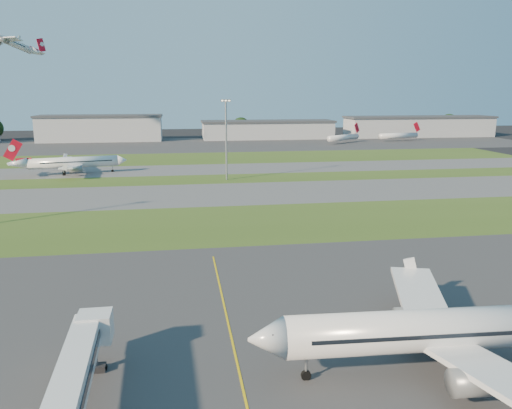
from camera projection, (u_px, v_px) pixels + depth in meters
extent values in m
plane|color=black|center=(188.00, 343.00, 56.55)|extent=(700.00, 700.00, 0.00)
cube|color=#333335|center=(188.00, 343.00, 56.55)|extent=(300.00, 70.00, 0.01)
cube|color=#3A541C|center=(182.00, 226.00, 106.69)|extent=(300.00, 34.00, 0.01)
cube|color=#515154|center=(181.00, 195.00, 138.51)|extent=(300.00, 32.00, 0.01)
cube|color=#3A541C|center=(180.00, 180.00, 162.61)|extent=(300.00, 18.00, 0.01)
cube|color=#515154|center=(180.00, 170.00, 183.83)|extent=(300.00, 26.00, 0.01)
cube|color=#3A541C|center=(179.00, 159.00, 215.64)|extent=(300.00, 40.00, 0.01)
cube|color=#333335|center=(179.00, 145.00, 273.50)|extent=(400.00, 80.00, 0.01)
cube|color=gold|center=(232.00, 340.00, 57.31)|extent=(0.25, 60.00, 0.02)
cube|color=silver|center=(69.00, 390.00, 40.71)|extent=(3.44, 24.08, 2.60)
cube|color=black|center=(69.00, 390.00, 40.71)|extent=(3.59, 24.08, 0.80)
cube|color=silver|center=(95.00, 327.00, 51.74)|extent=(3.40, 3.00, 3.00)
cylinder|color=gray|center=(94.00, 357.00, 50.44)|extent=(0.70, 0.70, 3.20)
cube|color=black|center=(95.00, 368.00, 50.71)|extent=(2.20, 1.20, 0.70)
cylinder|color=silver|center=(449.00, 329.00, 49.76)|extent=(33.42, 5.80, 4.21)
cube|color=silver|center=(512.00, 384.00, 41.39)|extent=(8.14, 17.28, 1.71)
cube|color=silver|center=(421.00, 299.00, 58.60)|extent=(9.57, 17.36, 1.71)
cylinder|color=slate|center=(476.00, 382.00, 43.85)|extent=(4.77, 2.77, 2.55)
cylinder|color=slate|center=(415.00, 318.00, 56.33)|extent=(4.77, 2.77, 2.55)
cylinder|color=silver|center=(74.00, 162.00, 173.74)|extent=(29.77, 9.70, 3.75)
cube|color=red|center=(13.00, 150.00, 166.19)|extent=(6.34, 1.64, 7.47)
cube|color=silver|center=(71.00, 161.00, 180.73)|extent=(10.44, 15.27, 1.53)
cube|color=silver|center=(71.00, 167.00, 166.29)|extent=(5.02, 14.98, 1.53)
cylinder|color=slate|center=(75.00, 165.00, 179.49)|extent=(4.52, 3.07, 2.27)
cylinder|color=slate|center=(76.00, 169.00, 169.03)|extent=(4.52, 3.07, 2.27)
cylinder|color=silver|center=(2.00, 39.00, 233.03)|extent=(24.18, 18.98, 3.47)
cube|color=red|center=(39.00, 31.00, 244.00)|extent=(4.97, 3.76, 6.92)
cube|color=silver|center=(10.00, 39.00, 228.72)|extent=(13.16, 11.94, 1.41)
cylinder|color=slate|center=(6.00, 41.00, 229.38)|extent=(4.34, 3.96, 2.10)
cylinder|color=silver|center=(343.00, 137.00, 281.63)|extent=(23.01, 17.72, 3.20)
cube|color=red|center=(357.00, 128.00, 289.47)|extent=(4.38, 3.25, 6.16)
cylinder|color=silver|center=(398.00, 136.00, 293.88)|extent=(26.06, 8.94, 3.20)
cube|color=red|center=(417.00, 127.00, 297.54)|extent=(5.11, 1.45, 6.16)
cylinder|color=gray|center=(226.00, 142.00, 160.22)|extent=(0.60, 0.60, 25.00)
cube|color=gray|center=(226.00, 101.00, 157.40)|extent=(3.20, 0.50, 0.80)
cube|color=#FFF2CC|center=(226.00, 101.00, 157.40)|extent=(2.80, 0.70, 0.35)
cube|color=#9EA1A6|center=(101.00, 129.00, 294.12)|extent=(70.00, 22.00, 14.00)
cube|color=#383A3F|center=(100.00, 116.00, 292.46)|extent=(71.40, 23.00, 1.20)
cube|color=#9EA1A6|center=(268.00, 131.00, 309.61)|extent=(80.00, 22.00, 10.00)
cube|color=#383A3F|center=(268.00, 121.00, 308.39)|extent=(81.60, 23.00, 1.20)
cube|color=#9EA1A6|center=(419.00, 127.00, 324.45)|extent=(95.00, 22.00, 12.00)
cube|color=#383A3F|center=(419.00, 117.00, 323.01)|extent=(96.90, 23.00, 1.20)
cylinder|color=black|center=(146.00, 136.00, 309.62)|extent=(1.00, 1.00, 3.60)
sphere|color=black|center=(146.00, 129.00, 308.74)|extent=(9.90, 9.90, 9.90)
cylinder|color=black|center=(241.00, 134.00, 321.48)|extent=(1.00, 1.00, 4.20)
sphere|color=black|center=(241.00, 126.00, 320.45)|extent=(11.55, 11.55, 11.55)
cylinder|color=black|center=(353.00, 133.00, 330.89)|extent=(1.00, 1.00, 3.80)
sphere|color=black|center=(354.00, 126.00, 329.96)|extent=(10.45, 10.45, 10.45)
cylinder|color=black|center=(448.00, 131.00, 345.20)|extent=(1.00, 1.00, 4.60)
sphere|color=black|center=(449.00, 123.00, 344.07)|extent=(12.65, 12.65, 12.65)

